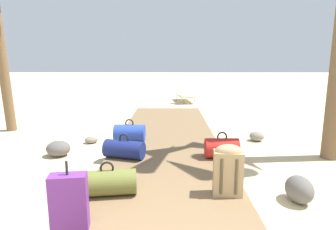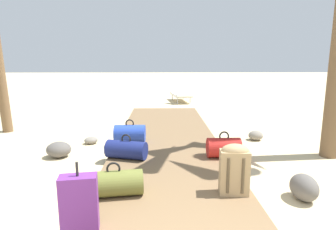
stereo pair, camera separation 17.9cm
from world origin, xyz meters
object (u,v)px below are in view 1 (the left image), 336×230
Objects in this scene: backpack_tan at (228,169)px; duffel_bag_olive at (108,183)px; suitcase_purple at (69,202)px; duffel_bag_navy at (124,149)px; lounge_chair at (186,94)px; duffel_bag_red at (222,148)px; duffel_bag_blue at (130,133)px.

backpack_tan reaches higher than duffel_bag_olive.
suitcase_purple reaches higher than duffel_bag_navy.
lounge_chair reaches higher than duffel_bag_navy.
duffel_bag_navy is at bearing 84.32° from suitcase_purple.
duffel_bag_blue is at bearing 150.54° from duffel_bag_red.
backpack_tan is 1.15× the size of duffel_bag_red.
duffel_bag_olive is (0.04, -2.22, -0.02)m from duffel_bag_blue.
duffel_bag_blue is 2.93m from suitcase_purple.
lounge_chair is (1.36, 7.89, 0.10)m from duffel_bag_olive.
duffel_bag_blue is at bearing 86.93° from suitcase_purple.
duffel_bag_blue is 0.94m from duffel_bag_navy.
duffel_bag_olive is 2.04m from duffel_bag_red.
suitcase_purple is at bearing -131.21° from duffel_bag_red.
suitcase_purple is (-1.61, -0.72, -0.05)m from backpack_tan.
suitcase_purple is 8.73m from lounge_chair.
duffel_bag_blue is at bearing 123.37° from backpack_tan.
duffel_bag_blue is 0.88× the size of suitcase_purple.
duffel_bag_blue is 5.84m from lounge_chair.
duffel_bag_olive is at bearing -88.88° from duffel_bag_blue.
lounge_chair reaches higher than duffel_bag_olive.
duffel_bag_blue is (-1.45, 2.20, -0.15)m from backpack_tan.
duffel_bag_red reaches higher than duffel_bag_olive.
duffel_bag_red is 6.58m from lounge_chair.
backpack_tan is 1.42m from duffel_bag_olive.
duffel_bag_olive is 1.28m from duffel_bag_navy.
duffel_bag_red is (0.16, 1.29, -0.16)m from backpack_tan.
duffel_bag_olive is 0.44× the size of lounge_chair.
duffel_bag_olive is 8.00m from lounge_chair.
lounge_chair reaches higher than suitcase_purple.
lounge_chair reaches higher than duffel_bag_red.
backpack_tan is 1.04× the size of duffel_bag_blue.
backpack_tan reaches higher than duffel_bag_navy.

